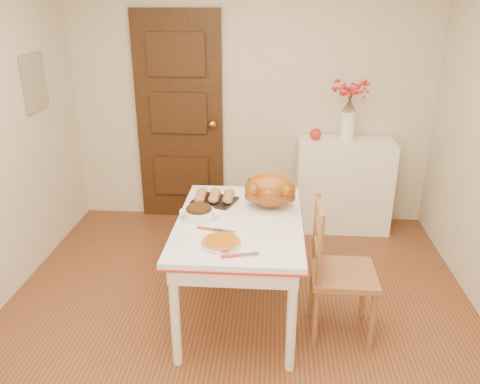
# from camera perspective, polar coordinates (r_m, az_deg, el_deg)

# --- Properties ---
(floor) EXTENTS (3.50, 4.00, 0.00)m
(floor) POSITION_cam_1_polar(r_m,az_deg,el_deg) (3.40, -0.67, -16.84)
(floor) COLOR #592C17
(floor) RESTS_ON ground
(wall_back) EXTENTS (3.50, 0.00, 2.50)m
(wall_back) POSITION_cam_1_polar(r_m,az_deg,el_deg) (4.73, 1.29, 11.17)
(wall_back) COLOR beige
(wall_back) RESTS_ON ground
(door_back) EXTENTS (0.85, 0.06, 2.06)m
(door_back) POSITION_cam_1_polar(r_m,az_deg,el_deg) (4.83, -7.16, 8.57)
(door_back) COLOR black
(door_back) RESTS_ON ground
(photo_board) EXTENTS (0.03, 0.35, 0.45)m
(photo_board) POSITION_cam_1_polar(r_m,az_deg,el_deg) (4.36, -23.16, 11.89)
(photo_board) COLOR tan
(photo_board) RESTS_ON ground
(sideboard) EXTENTS (0.90, 0.40, 0.90)m
(sideboard) POSITION_cam_1_polar(r_m,az_deg,el_deg) (4.78, 12.11, 0.81)
(sideboard) COLOR white
(sideboard) RESTS_ON floor
(kitchen_table) EXTENTS (0.86, 1.25, 0.75)m
(kitchen_table) POSITION_cam_1_polar(r_m,az_deg,el_deg) (3.41, -0.06, -8.99)
(kitchen_table) COLOR silver
(kitchen_table) RESTS_ON floor
(chair_oak) EXTENTS (0.43, 0.43, 0.95)m
(chair_oak) POSITION_cam_1_polar(r_m,az_deg,el_deg) (3.26, 12.18, -9.13)
(chair_oak) COLOR #935A3A
(chair_oak) RESTS_ON floor
(berry_vase) EXTENTS (0.29, 0.29, 0.56)m
(berry_vase) POSITION_cam_1_polar(r_m,az_deg,el_deg) (4.58, 12.79, 9.35)
(berry_vase) COLOR white
(berry_vase) RESTS_ON sideboard
(apple) EXTENTS (0.11, 0.11, 0.11)m
(apple) POSITION_cam_1_polar(r_m,az_deg,el_deg) (4.59, 8.95, 6.79)
(apple) COLOR #B0231C
(apple) RESTS_ON sideboard
(turkey_platter) EXTENTS (0.50, 0.44, 0.26)m
(turkey_platter) POSITION_cam_1_polar(r_m,az_deg,el_deg) (3.35, 3.58, 0.01)
(turkey_platter) COLOR brown
(turkey_platter) RESTS_ON kitchen_table
(pumpkin_pie) EXTENTS (0.26, 0.26, 0.05)m
(pumpkin_pie) POSITION_cam_1_polar(r_m,az_deg,el_deg) (2.90, -2.25, -5.91)
(pumpkin_pie) COLOR #A25009
(pumpkin_pie) RESTS_ON kitchen_table
(stuffing_dish) EXTENTS (0.26, 0.21, 0.10)m
(stuffing_dish) POSITION_cam_1_polar(r_m,az_deg,el_deg) (3.24, -4.87, -2.37)
(stuffing_dish) COLOR #3D1F0A
(stuffing_dish) RESTS_ON kitchen_table
(rolls_tray) EXTENTS (0.35, 0.31, 0.08)m
(rolls_tray) POSITION_cam_1_polar(r_m,az_deg,el_deg) (3.51, -3.02, -0.57)
(rolls_tray) COLOR #BA7541
(rolls_tray) RESTS_ON kitchen_table
(pie_server) EXTENTS (0.23, 0.12, 0.01)m
(pie_server) POSITION_cam_1_polar(r_m,az_deg,el_deg) (2.79, -0.02, -7.49)
(pie_server) COLOR silver
(pie_server) RESTS_ON kitchen_table
(carving_knife) EXTENTS (0.26, 0.11, 0.01)m
(carving_knife) POSITION_cam_1_polar(r_m,az_deg,el_deg) (3.09, -2.89, -4.49)
(carving_knife) COLOR silver
(carving_knife) RESTS_ON kitchen_table
(drinking_glass) EXTENTS (0.07, 0.07, 0.12)m
(drinking_glass) POSITION_cam_1_polar(r_m,az_deg,el_deg) (3.63, 1.46, 0.60)
(drinking_glass) COLOR white
(drinking_glass) RESTS_ON kitchen_table
(shaker_pair) EXTENTS (0.11, 0.05, 0.10)m
(shaker_pair) POSITION_cam_1_polar(r_m,az_deg,el_deg) (3.69, 5.42, 0.69)
(shaker_pair) COLOR white
(shaker_pair) RESTS_ON kitchen_table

